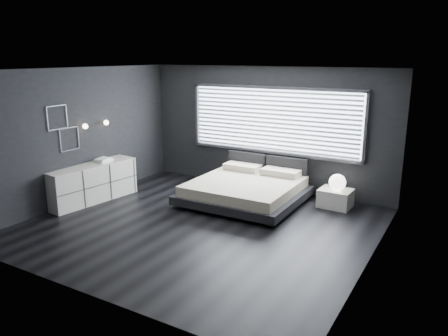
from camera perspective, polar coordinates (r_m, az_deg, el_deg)
The scene contains 12 objects.
room at distance 7.70m, azimuth -3.18°, elevation 2.22°, with size 6.04×6.00×2.80m.
window at distance 9.91m, azimuth 6.42°, elevation 6.17°, with size 4.14×0.09×1.52m.
headboard at distance 10.10m, azimuth 5.61°, elevation 0.33°, with size 1.96×0.16×0.52m.
sconce_near at distance 9.57m, azimuth -17.68°, elevation 5.21°, with size 0.18×0.11×0.11m.
sconce_far at distance 9.97m, azimuth -15.14°, elevation 5.75°, with size 0.18×0.11×0.11m.
wall_art_upper at distance 9.22m, azimuth -20.94°, elevation 6.17°, with size 0.01×0.48×0.48m.
wall_art_lower at distance 9.45m, azimuth -19.52°, elevation 3.59°, with size 0.01×0.48×0.48m.
bed at distance 9.27m, azimuth 2.86°, elevation -2.78°, with size 2.35×2.24×0.60m.
nightstand at distance 9.28m, azimuth 14.35°, elevation -3.83°, with size 0.64×0.53×0.37m, color silver.
orb_lamp at distance 9.12m, azimuth 14.60°, elevation -1.82°, with size 0.34×0.34×0.34m, color white.
dresser at distance 9.72m, azimuth -16.88°, elevation -1.85°, with size 0.81×2.05×0.80m.
book_stack at distance 9.82m, azimuth -15.52°, elevation 1.03°, with size 0.29×0.38×0.07m.
Camera 1 is at (4.15, -6.28, 3.05)m, focal length 35.00 mm.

